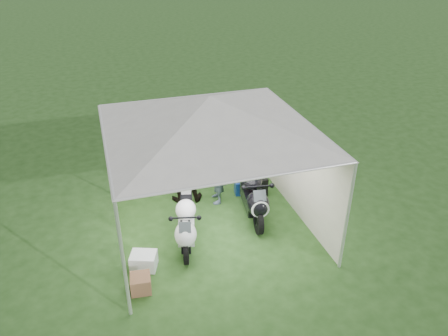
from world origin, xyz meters
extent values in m
plane|color=#214416|center=(0.00, 0.00, 0.00)|extent=(80.00, 80.00, 0.00)
cylinder|color=silver|center=(-2.00, -2.00, 1.15)|extent=(0.06, 0.06, 2.30)
cylinder|color=silver|center=(2.00, -2.00, 1.15)|extent=(0.06, 0.06, 2.30)
cylinder|color=silver|center=(-2.00, 2.00, 1.15)|extent=(0.06, 0.06, 2.30)
cylinder|color=silver|center=(2.00, 2.00, 1.15)|extent=(0.06, 0.06, 2.30)
cube|color=silver|center=(0.00, 2.00, 1.15)|extent=(4.00, 0.02, 2.30)
cube|color=silver|center=(-2.00, 0.00, 1.15)|extent=(0.02, 4.00, 2.30)
cube|color=silver|center=(2.00, 0.00, 1.15)|extent=(0.02, 4.00, 2.30)
pyramid|color=silver|center=(0.00, 0.00, 2.65)|extent=(5.66, 5.66, 0.70)
cube|color=#99A5B7|center=(-1.65, 1.98, 1.85)|extent=(0.22, 0.02, 0.28)
cube|color=#99A5B7|center=(-1.30, 1.98, 1.85)|extent=(0.22, 0.02, 0.28)
cube|color=#99A5B7|center=(-0.95, 1.98, 1.85)|extent=(0.22, 0.01, 0.28)
cube|color=#99A5B7|center=(-0.60, 1.98, 1.85)|extent=(0.22, 0.01, 0.28)
cube|color=#99A5B7|center=(-1.65, 1.98, 1.55)|extent=(0.22, 0.02, 0.28)
cube|color=#99A5B7|center=(-1.30, 1.98, 1.55)|extent=(0.22, 0.01, 0.28)
cube|color=#99A5B7|center=(-0.95, 1.98, 1.55)|extent=(0.22, 0.02, 0.28)
cube|color=#99A5B7|center=(-0.60, 1.98, 1.55)|extent=(0.22, 0.01, 0.28)
cylinder|color=#D8590C|center=(0.20, 1.97, 1.95)|extent=(3.20, 0.02, 0.02)
cylinder|color=black|center=(-0.79, -0.98, 0.29)|extent=(0.23, 0.58, 0.57)
cylinder|color=black|center=(-0.48, 0.32, 0.29)|extent=(0.27, 0.59, 0.57)
cube|color=silver|center=(-0.65, -0.38, 0.36)|extent=(0.53, 0.96, 0.29)
ellipsoid|color=silver|center=(-0.77, -0.89, 0.59)|extent=(0.55, 0.66, 0.48)
ellipsoid|color=silver|center=(-0.62, -0.28, 0.75)|extent=(0.55, 0.67, 0.34)
cube|color=black|center=(-0.53, 0.09, 0.69)|extent=(0.38, 0.62, 0.13)
cube|color=silver|center=(-0.46, 0.39, 0.76)|extent=(0.27, 0.33, 0.17)
cube|color=black|center=(-0.56, -0.01, 0.53)|extent=(0.22, 0.53, 0.10)
cube|color=#3F474C|center=(-0.80, -1.00, 0.84)|extent=(0.26, 0.19, 0.20)
cylinder|color=black|center=(0.89, -0.50, 0.32)|extent=(0.20, 0.65, 0.64)
cylinder|color=black|center=(1.11, 0.98, 0.32)|extent=(0.25, 0.66, 0.64)
cube|color=black|center=(0.99, 0.18, 0.41)|extent=(0.51, 1.06, 0.32)
ellipsoid|color=black|center=(0.90, -0.40, 0.66)|extent=(0.57, 0.71, 0.53)
ellipsoid|color=black|center=(1.01, 0.29, 0.83)|extent=(0.56, 0.72, 0.38)
cube|color=black|center=(1.07, 0.71, 0.77)|extent=(0.37, 0.68, 0.15)
cube|color=black|center=(1.12, 1.06, 0.86)|extent=(0.28, 0.35, 0.19)
cube|color=maroon|center=(1.06, 0.61, 0.59)|extent=(0.19, 0.60, 0.11)
cube|color=#3F474C|center=(0.89, -0.53, 0.94)|extent=(0.28, 0.19, 0.23)
cylinder|color=white|center=(0.87, -0.63, 0.66)|extent=(0.38, 0.08, 0.39)
cube|color=#1C41B8|center=(1.13, 1.08, 0.17)|extent=(0.49, 0.35, 0.34)
imported|color=black|center=(-0.38, 1.26, 0.96)|extent=(1.03, 0.86, 1.92)
imported|color=slate|center=(0.40, 0.95, 0.87)|extent=(0.50, 0.69, 1.75)
cube|color=black|center=(1.38, 0.92, 0.24)|extent=(0.50, 0.41, 0.48)
cube|color=silver|center=(-1.61, -0.91, 0.16)|extent=(0.58, 0.52, 0.32)
cube|color=brown|center=(-1.75, -1.50, 0.16)|extent=(0.39, 0.39, 0.32)
camera|label=1|loc=(-2.04, -7.53, 5.78)|focal=35.00mm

